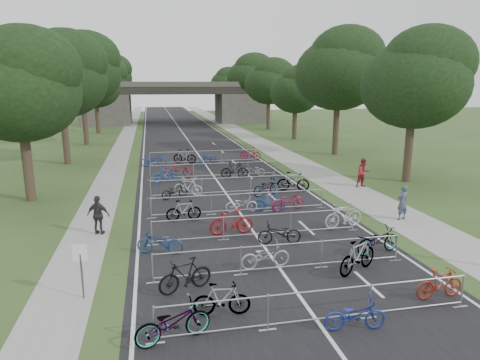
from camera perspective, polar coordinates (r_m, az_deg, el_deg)
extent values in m
plane|color=#31481E|center=(13.07, 10.54, -18.39)|extent=(200.00, 200.00, 0.00)
cube|color=black|center=(60.82, -7.66, 6.27)|extent=(11.00, 140.00, 0.01)
cube|color=gray|center=(61.92, -0.22, 6.50)|extent=(3.00, 140.00, 0.01)
cube|color=gray|center=(60.72, -14.77, 5.96)|extent=(2.00, 140.00, 0.01)
cube|color=silver|center=(60.82, -7.66, 6.27)|extent=(0.12, 140.00, 0.00)
cube|color=#423E3B|center=(75.72, -17.43, 8.95)|extent=(8.00, 8.00, 5.00)
cube|color=#423E3B|center=(77.07, 0.07, 9.58)|extent=(8.00, 8.00, 5.00)
cube|color=black|center=(75.42, -8.69, 11.73)|extent=(30.00, 8.00, 1.20)
cube|color=#423E3B|center=(71.62, -8.53, 12.49)|extent=(30.00, 0.40, 0.90)
cube|color=#423E3B|center=(79.21, -8.88, 12.49)|extent=(30.00, 0.40, 0.90)
cylinder|color=#4C4C51|center=(14.73, -20.32, -11.96)|extent=(0.06, 0.06, 1.50)
cube|color=white|center=(14.43, -20.56, -9.06)|extent=(0.45, 0.04, 0.55)
cylinder|color=#33261C|center=(27.58, -26.47, 1.76)|extent=(0.56, 0.56, 4.20)
ellipsoid|color=black|center=(27.20, -27.33, 10.30)|extent=(6.72, 6.72, 5.51)
sphere|color=black|center=(26.58, -26.64, 13.26)|extent=(5.38, 5.38, 5.38)
sphere|color=black|center=(27.84, -27.89, 8.53)|extent=(4.37, 4.37, 4.37)
cylinder|color=#33261C|center=(31.88, 21.55, 3.77)|extent=(0.56, 0.56, 4.48)
ellipsoid|color=black|center=(31.57, 22.20, 11.66)|extent=(7.17, 7.17, 5.88)
sphere|color=black|center=(31.52, 23.88, 14.14)|extent=(5.73, 5.73, 5.73)
sphere|color=black|center=(31.73, 20.80, 10.15)|extent=(4.66, 4.66, 4.66)
cylinder|color=#33261C|center=(39.16, -22.26, 5.40)|extent=(0.56, 0.56, 4.72)
ellipsoid|color=black|center=(38.92, -22.84, 12.17)|extent=(7.56, 7.56, 6.20)
sphere|color=black|center=(38.36, -22.27, 14.49)|extent=(6.05, 6.05, 6.05)
sphere|color=black|center=(39.50, -23.31, 10.75)|extent=(4.91, 4.91, 4.91)
cylinder|color=#33261C|center=(42.29, 12.66, 6.77)|extent=(0.56, 0.56, 5.11)
ellipsoid|color=black|center=(42.09, 13.00, 13.57)|extent=(8.18, 8.18, 6.70)
sphere|color=black|center=(41.96, 14.18, 15.75)|extent=(6.54, 6.54, 6.54)
sphere|color=black|center=(42.34, 12.01, 12.22)|extent=(5.31, 5.31, 5.31)
cylinder|color=#33261C|center=(50.93, -19.97, 7.36)|extent=(0.56, 0.56, 5.25)
ellipsoid|color=black|center=(50.78, -20.41, 13.14)|extent=(8.40, 8.40, 6.89)
sphere|color=black|center=(50.26, -19.95, 15.11)|extent=(6.72, 6.72, 6.72)
sphere|color=black|center=(51.33, -20.80, 11.92)|extent=(5.46, 5.46, 5.46)
cylinder|color=#33261C|center=(53.45, 7.29, 7.48)|extent=(0.56, 0.56, 3.85)
ellipsoid|color=black|center=(53.24, 7.41, 11.52)|extent=(6.16, 6.16, 5.05)
sphere|color=black|center=(52.96, 8.26, 12.83)|extent=(4.93, 4.93, 4.93)
sphere|color=black|center=(53.57, 6.69, 10.73)|extent=(4.00, 4.00, 4.00)
cylinder|color=#33261C|center=(62.84, -18.47, 7.86)|extent=(0.56, 0.56, 4.20)
ellipsoid|color=black|center=(62.67, -18.74, 11.61)|extent=(6.72, 6.72, 5.51)
sphere|color=black|center=(62.12, -18.32, 12.88)|extent=(5.38, 5.38, 5.38)
sphere|color=black|center=(63.24, -19.09, 10.83)|extent=(4.37, 4.37, 4.37)
cylinder|color=#33261C|center=(64.84, 3.80, 8.73)|extent=(0.56, 0.56, 4.48)
ellipsoid|color=black|center=(64.69, 3.86, 12.62)|extent=(7.17, 7.17, 5.88)
sphere|color=black|center=(64.39, 4.53, 13.88)|extent=(5.73, 5.73, 5.73)
sphere|color=black|center=(65.04, 3.29, 11.84)|extent=(4.66, 4.66, 4.66)
cylinder|color=#33261C|center=(74.73, -17.50, 8.80)|extent=(0.56, 0.56, 4.72)
ellipsoid|color=black|center=(74.61, -17.74, 12.35)|extent=(7.56, 7.56, 6.20)
sphere|color=black|center=(74.08, -17.38, 13.54)|extent=(6.05, 6.05, 6.05)
sphere|color=black|center=(75.16, -18.04, 11.60)|extent=(4.91, 4.91, 4.91)
cylinder|color=#33261C|center=(76.42, 1.34, 9.59)|extent=(0.56, 0.56, 5.11)
ellipsoid|color=black|center=(76.31, 1.36, 13.35)|extent=(8.18, 8.18, 6.70)
sphere|color=black|center=(76.00, 1.92, 14.58)|extent=(6.54, 6.54, 6.54)
sphere|color=black|center=(76.68, 0.90, 12.59)|extent=(5.31, 5.31, 5.31)
cylinder|color=#33261C|center=(86.66, -16.78, 9.48)|extent=(0.56, 0.56, 5.25)
ellipsoid|color=black|center=(86.57, -17.01, 12.88)|extent=(8.40, 8.40, 6.89)
sphere|color=black|center=(86.06, -16.70, 14.02)|extent=(6.72, 6.72, 6.72)
sphere|color=black|center=(87.10, -17.27, 12.16)|extent=(5.46, 5.46, 5.46)
cylinder|color=#33261C|center=(88.16, -0.47, 9.60)|extent=(0.56, 0.56, 3.85)
ellipsoid|color=black|center=(88.04, -0.47, 12.05)|extent=(6.16, 6.16, 5.05)
sphere|color=black|center=(87.67, -0.01, 12.86)|extent=(4.93, 4.93, 4.93)
sphere|color=black|center=(88.44, -0.86, 11.56)|extent=(4.00, 4.00, 4.00)
cylinder|color=#33261C|center=(98.64, -16.21, 9.54)|extent=(0.56, 0.56, 4.20)
ellipsoid|color=black|center=(98.53, -16.36, 11.93)|extent=(6.72, 6.72, 5.51)
sphere|color=black|center=(97.99, -16.08, 12.73)|extent=(5.38, 5.38, 5.38)
sphere|color=black|center=(99.07, -16.61, 11.43)|extent=(4.37, 4.37, 4.37)
cylinder|color=#33261C|center=(99.92, -1.86, 10.14)|extent=(0.56, 0.56, 4.48)
ellipsoid|color=black|center=(99.82, -1.88, 12.66)|extent=(7.17, 7.17, 5.88)
sphere|color=black|center=(99.45, -1.48, 13.49)|extent=(5.73, 5.73, 5.73)
sphere|color=black|center=(100.23, -2.21, 12.15)|extent=(4.66, 4.66, 4.66)
cylinder|color=#ADB1B6|center=(12.56, 10.74, -14.28)|extent=(9.20, 0.04, 0.04)
cylinder|color=#ADB1B6|center=(12.97, 10.57, -17.70)|extent=(9.20, 0.04, 0.04)
cylinder|color=#ADB1B6|center=(11.98, -11.33, -18.46)|extent=(0.05, 0.05, 1.10)
cube|color=#ADB1B6|center=(12.26, -11.22, -20.61)|extent=(0.50, 0.08, 0.03)
cylinder|color=#ADB1B6|center=(12.34, 3.74, -17.23)|extent=(0.05, 0.05, 1.10)
cube|color=#ADB1B6|center=(12.61, 3.70, -19.34)|extent=(0.50, 0.08, 0.03)
cylinder|color=#ADB1B6|center=(13.41, 16.93, -15.20)|extent=(0.05, 0.05, 1.10)
cube|color=#ADB1B6|center=(13.66, 16.78, -17.19)|extent=(0.50, 0.08, 0.03)
cylinder|color=#ADB1B6|center=(15.04, 27.51, -12.97)|extent=(0.05, 0.05, 1.10)
cube|color=#ADB1B6|center=(15.26, 27.30, -14.79)|extent=(0.50, 0.08, 0.03)
cylinder|color=#ADB1B6|center=(15.64, 5.66, -8.54)|extent=(9.20, 0.04, 0.04)
cylinder|color=#ADB1B6|center=(15.98, 5.59, -11.45)|extent=(9.20, 0.04, 0.04)
cylinder|color=#ADB1B6|center=(15.18, -11.54, -11.47)|extent=(0.05, 0.05, 1.10)
cube|color=#ADB1B6|center=(15.41, -11.45, -13.29)|extent=(0.50, 0.08, 0.03)
cylinder|color=#ADB1B6|center=(15.47, 0.09, -10.73)|extent=(0.05, 0.05, 1.10)
cube|color=#ADB1B6|center=(15.69, 0.09, -12.52)|extent=(0.50, 0.08, 0.03)
cylinder|color=#ADB1B6|center=(16.33, 10.83, -9.66)|extent=(0.05, 0.05, 1.10)
cube|color=#ADB1B6|center=(16.54, 10.75, -11.37)|extent=(0.50, 0.08, 0.03)
cylinder|color=#ADB1B6|center=(17.69, 20.14, -8.45)|extent=(0.05, 0.05, 1.10)
cube|color=#ADB1B6|center=(17.89, 20.01, -10.05)|extent=(0.50, 0.08, 0.03)
cylinder|color=#ADB1B6|center=(18.91, 2.37, -4.69)|extent=(9.20, 0.04, 0.04)
cylinder|color=#ADB1B6|center=(19.19, 2.35, -7.17)|extent=(9.20, 0.04, 0.04)
cylinder|color=#ADB1B6|center=(18.53, -11.67, -6.96)|extent=(0.05, 0.05, 1.10)
cube|color=#ADB1B6|center=(18.71, -11.59, -8.50)|extent=(0.50, 0.08, 0.03)
cylinder|color=#ADB1B6|center=(18.76, -2.21, -6.44)|extent=(0.05, 0.05, 1.10)
cube|color=#ADB1B6|center=(18.95, -2.20, -7.97)|extent=(0.50, 0.08, 0.03)
cylinder|color=#ADB1B6|center=(19.48, 6.76, -5.79)|extent=(0.05, 0.05, 1.10)
cube|color=#ADB1B6|center=(19.66, 6.72, -7.27)|extent=(0.50, 0.08, 0.03)
cylinder|color=#ADB1B6|center=(20.64, 14.89, -5.08)|extent=(0.05, 0.05, 1.10)
cube|color=#ADB1B6|center=(20.80, 14.80, -6.48)|extent=(0.50, 0.08, 0.03)
cylinder|color=#ADB1B6|center=(22.47, -0.01, -1.86)|extent=(9.20, 0.04, 0.04)
cylinder|color=#ADB1B6|center=(22.70, -0.01, -3.99)|extent=(9.20, 0.04, 0.04)
cylinder|color=#ADB1B6|center=(22.15, -11.76, -3.69)|extent=(0.05, 0.05, 1.10)
cube|color=#ADB1B6|center=(22.30, -11.70, -5.01)|extent=(0.50, 0.08, 0.03)
cylinder|color=#ADB1B6|center=(22.35, -3.87, -3.30)|extent=(0.05, 0.05, 1.10)
cube|color=#ADB1B6|center=(22.50, -3.85, -4.61)|extent=(0.50, 0.08, 0.03)
cylinder|color=#ADB1B6|center=(22.95, 3.74, -2.87)|extent=(0.05, 0.05, 1.10)
cube|color=#ADB1B6|center=(23.10, 3.72, -4.14)|extent=(0.50, 0.08, 0.03)
cylinder|color=#ADB1B6|center=(23.94, 10.84, -2.41)|extent=(0.05, 0.05, 1.10)
cube|color=#ADB1B6|center=(24.08, 10.78, -3.64)|extent=(0.50, 0.08, 0.03)
cylinder|color=#ADB1B6|center=(26.29, -1.81, 0.29)|extent=(9.20, 0.04, 0.04)
cylinder|color=#ADB1B6|center=(26.49, -1.80, -1.55)|extent=(9.20, 0.04, 0.04)
cylinder|color=#ADB1B6|center=(26.02, -11.83, -1.24)|extent=(0.05, 0.05, 1.10)
cube|color=#ADB1B6|center=(26.15, -11.77, -2.38)|extent=(0.50, 0.08, 0.03)
cylinder|color=#ADB1B6|center=(26.18, -5.11, -0.93)|extent=(0.05, 0.05, 1.10)
cube|color=#ADB1B6|center=(26.31, -5.08, -2.06)|extent=(0.50, 0.08, 0.03)
cylinder|color=#ADB1B6|center=(26.70, 1.44, -0.61)|extent=(0.05, 0.05, 1.10)
cube|color=#ADB1B6|center=(26.83, 1.43, -1.73)|extent=(0.50, 0.08, 0.03)
cylinder|color=#ADB1B6|center=(27.56, 7.65, -0.31)|extent=(0.05, 0.05, 1.10)
cube|color=#ADB1B6|center=(27.68, 7.62, -1.38)|extent=(0.50, 0.08, 0.03)
cylinder|color=#ADB1B6|center=(31.13, -3.43, 2.22)|extent=(9.20, 0.04, 0.04)
cylinder|color=#ADB1B6|center=(31.30, -3.41, 0.66)|extent=(9.20, 0.04, 0.04)
cylinder|color=#ADB1B6|center=(30.90, -11.89, 0.95)|extent=(0.05, 0.05, 1.10)
cube|color=#ADB1B6|center=(31.01, -11.84, -0.02)|extent=(0.50, 0.08, 0.03)
cylinder|color=#ADB1B6|center=(31.04, -6.22, 1.20)|extent=(0.05, 0.05, 1.10)
cube|color=#ADB1B6|center=(31.15, -6.20, 0.24)|extent=(0.50, 0.08, 0.03)
cylinder|color=#ADB1B6|center=(31.48, -0.66, 1.44)|extent=(0.05, 0.05, 1.10)
cube|color=#ADB1B6|center=(31.59, -0.66, 0.49)|extent=(0.50, 0.08, 0.03)
cylinder|color=#ADB1B6|center=(32.21, 4.70, 1.65)|extent=(0.05, 0.05, 1.10)
cube|color=#ADB1B6|center=(32.31, 4.68, 0.72)|extent=(0.50, 0.08, 0.03)
cylinder|color=#ADB1B6|center=(36.99, -4.82, 3.87)|extent=(9.20, 0.04, 0.04)
cylinder|color=#ADB1B6|center=(37.13, -4.80, 2.55)|extent=(9.20, 0.04, 0.04)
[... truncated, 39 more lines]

